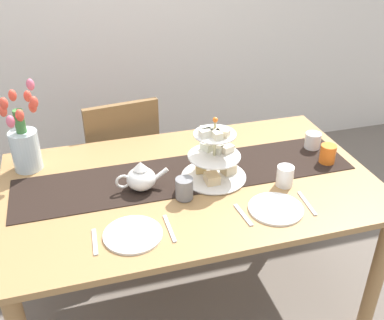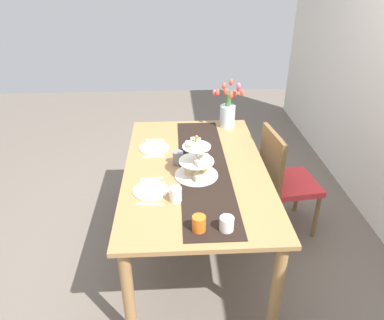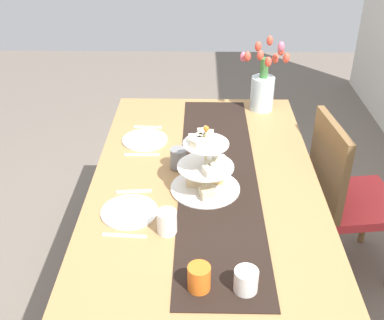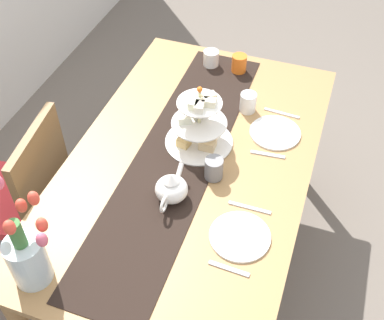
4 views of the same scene
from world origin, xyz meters
name	(u,v)px [view 2 (image 2 of 4)]	position (x,y,z in m)	size (l,w,h in m)	color
ground_plane	(195,247)	(0.00, 0.00, 0.00)	(8.00, 8.00, 0.00)	#6B6056
dining_table	(195,179)	(0.00, 0.00, 0.66)	(1.69, 1.01, 0.76)	#A37747
chair_left	(283,177)	(-0.23, 0.73, 0.50)	(0.47, 0.47, 0.91)	brown
table_runner	(204,167)	(0.00, 0.06, 0.76)	(1.58, 0.34, 0.00)	black
tiered_cake_stand	(196,163)	(0.11, 0.00, 0.86)	(0.30, 0.30, 0.30)	beige
teapot	(194,146)	(-0.22, 0.00, 0.82)	(0.24, 0.13, 0.14)	white
tulip_vase	(228,111)	(-0.71, 0.33, 0.90)	(0.23, 0.26, 0.42)	silver
cream_jug	(227,224)	(0.69, 0.13, 0.80)	(0.08, 0.08, 0.09)	white
dinner_plate_left	(154,148)	(-0.32, -0.31, 0.76)	(0.23, 0.23, 0.01)	white
fork_left	(155,140)	(-0.46, -0.31, 0.76)	(0.02, 0.15, 0.01)	silver
knife_left	(153,157)	(-0.17, -0.31, 0.76)	(0.01, 0.17, 0.01)	silver
dinner_plate_right	(151,190)	(0.28, -0.31, 0.76)	(0.23, 0.23, 0.01)	white
fork_right	(152,179)	(0.14, -0.31, 0.76)	(0.02, 0.15, 0.01)	silver
knife_right	(150,204)	(0.43, -0.31, 0.76)	(0.01, 0.17, 0.01)	silver
mug_grey	(178,158)	(-0.06, -0.12, 0.81)	(0.08, 0.08, 0.10)	slate
mug_white_text	(176,194)	(0.40, -0.15, 0.80)	(0.08, 0.08, 0.10)	white
mug_orange	(199,224)	(0.69, -0.02, 0.80)	(0.08, 0.08, 0.10)	orange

